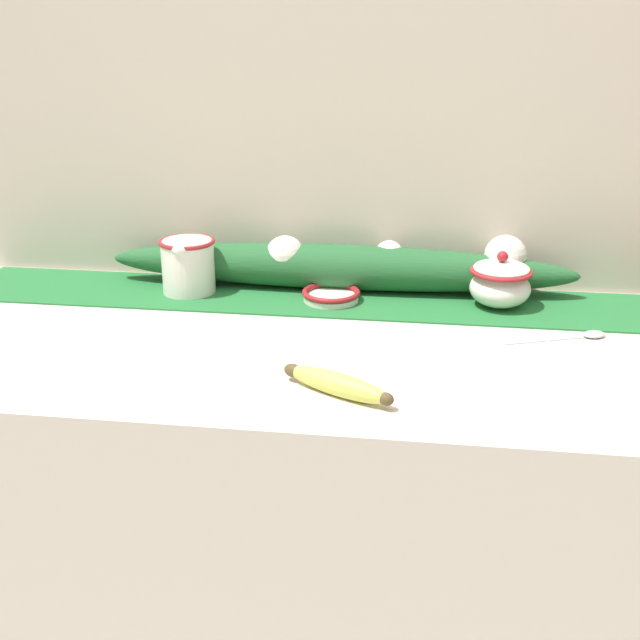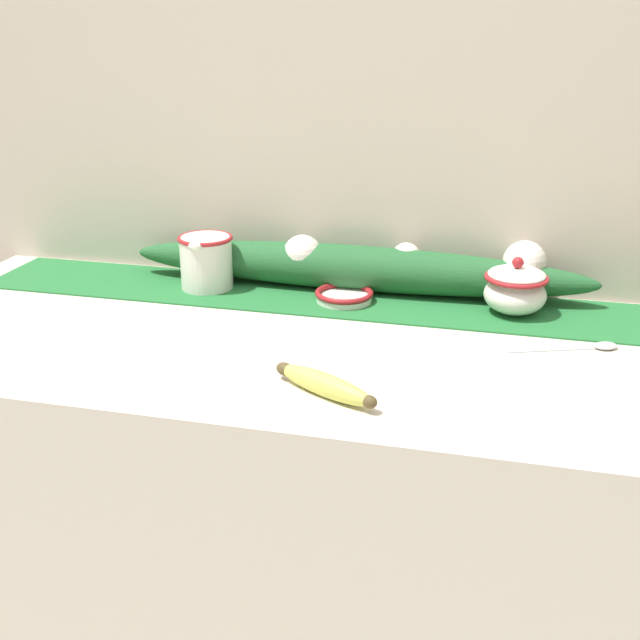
% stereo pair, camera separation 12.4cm
% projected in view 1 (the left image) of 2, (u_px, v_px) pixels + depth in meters
% --- Properties ---
extents(countertop, '(1.54, 0.62, 0.90)m').
position_uv_depth(countertop, '(320.00, 568.00, 1.46)').
color(countertop, beige).
rests_on(countertop, ground_plane).
extents(back_wall, '(2.34, 0.04, 2.40)m').
position_uv_depth(back_wall, '(345.00, 123.00, 1.49)').
color(back_wall, beige).
rests_on(back_wall, ground_plane).
extents(table_runner, '(1.41, 0.20, 0.00)m').
position_uv_depth(table_runner, '(335.00, 299.00, 1.48)').
color(table_runner, '#236B33').
rests_on(table_runner, countertop).
extents(cream_pitcher, '(0.10, 0.12, 0.10)m').
position_uv_depth(cream_pitcher, '(188.00, 264.00, 1.50)').
color(cream_pitcher, white).
rests_on(cream_pitcher, countertop).
extents(sugar_bowl, '(0.11, 0.11, 0.10)m').
position_uv_depth(sugar_bowl, '(500.00, 282.00, 1.42)').
color(sugar_bowl, white).
rests_on(sugar_bowl, countertop).
extents(small_dish, '(0.11, 0.11, 0.02)m').
position_uv_depth(small_dish, '(331.00, 295.00, 1.46)').
color(small_dish, white).
rests_on(small_dish, countertop).
extents(banana, '(0.17, 0.11, 0.03)m').
position_uv_depth(banana, '(337.00, 384.00, 1.11)').
color(banana, '#CCD156').
rests_on(banana, countertop).
extents(spoon, '(0.17, 0.08, 0.01)m').
position_uv_depth(spoon, '(586.00, 335.00, 1.31)').
color(spoon, silver).
rests_on(spoon, countertop).
extents(poinsettia_garland, '(0.89, 0.10, 0.11)m').
position_uv_depth(poinsettia_garland, '(343.00, 265.00, 1.52)').
color(poinsettia_garland, '#235B2D').
rests_on(poinsettia_garland, countertop).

